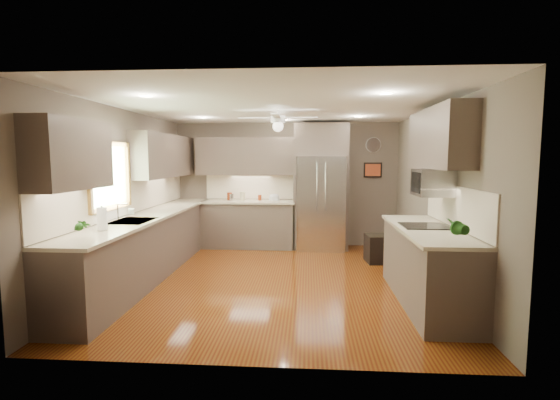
# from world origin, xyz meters

# --- Properties ---
(floor) EXTENTS (5.00, 5.00, 0.00)m
(floor) POSITION_xyz_m (0.00, 0.00, 0.00)
(floor) COLOR #531D0B
(floor) RESTS_ON ground
(ceiling) EXTENTS (5.00, 5.00, 0.00)m
(ceiling) POSITION_xyz_m (0.00, 0.00, 2.50)
(ceiling) COLOR white
(ceiling) RESTS_ON ground
(wall_back) EXTENTS (4.50, 0.00, 4.50)m
(wall_back) POSITION_xyz_m (0.00, 2.50, 1.25)
(wall_back) COLOR #62564B
(wall_back) RESTS_ON ground
(wall_front) EXTENTS (4.50, 0.00, 4.50)m
(wall_front) POSITION_xyz_m (0.00, -2.50, 1.25)
(wall_front) COLOR #62564B
(wall_front) RESTS_ON ground
(wall_left) EXTENTS (0.00, 5.00, 5.00)m
(wall_left) POSITION_xyz_m (-2.25, 0.00, 1.25)
(wall_left) COLOR #62564B
(wall_left) RESTS_ON ground
(wall_right) EXTENTS (0.00, 5.00, 5.00)m
(wall_right) POSITION_xyz_m (2.25, 0.00, 1.25)
(wall_right) COLOR #62564B
(wall_right) RESTS_ON ground
(canister_a) EXTENTS (0.13, 0.13, 0.16)m
(canister_a) POSITION_xyz_m (-1.13, 2.25, 1.02)
(canister_a) COLOR maroon
(canister_a) RESTS_ON back_run
(canister_b) EXTENTS (0.11, 0.11, 0.13)m
(canister_b) POSITION_xyz_m (-1.07, 2.18, 1.01)
(canister_b) COLOR silver
(canister_b) RESTS_ON back_run
(canister_c) EXTENTS (0.12, 0.12, 0.18)m
(canister_c) POSITION_xyz_m (-0.86, 2.23, 1.03)
(canister_c) COLOR #B6AF88
(canister_c) RESTS_ON back_run
(canister_d) EXTENTS (0.08, 0.08, 0.11)m
(canister_d) POSITION_xyz_m (-0.51, 2.23, 1.00)
(canister_d) COLOR maroon
(canister_d) RESTS_ON back_run
(soap_bottle) EXTENTS (0.10, 0.10, 0.17)m
(soap_bottle) POSITION_xyz_m (-2.08, -0.18, 1.03)
(soap_bottle) COLOR white
(soap_bottle) RESTS_ON left_run
(potted_plant_left) EXTENTS (0.16, 0.12, 0.27)m
(potted_plant_left) POSITION_xyz_m (-1.95, -1.72, 1.08)
(potted_plant_left) COLOR #205518
(potted_plant_left) RESTS_ON left_run
(potted_plant_right) EXTENTS (0.21, 0.19, 0.33)m
(potted_plant_right) POSITION_xyz_m (1.93, -1.71, 1.10)
(potted_plant_right) COLOR #205518
(potted_plant_right) RESTS_ON right_run
(bowl) EXTENTS (0.28, 0.28, 0.05)m
(bowl) POSITION_xyz_m (-0.22, 2.19, 0.97)
(bowl) COLOR #B6AF88
(bowl) RESTS_ON back_run
(left_run) EXTENTS (0.65, 4.70, 1.45)m
(left_run) POSITION_xyz_m (-1.95, 0.15, 0.48)
(left_run) COLOR brown
(left_run) RESTS_ON ground
(back_run) EXTENTS (1.85, 0.65, 1.45)m
(back_run) POSITION_xyz_m (-0.72, 2.20, 0.48)
(back_run) COLOR brown
(back_run) RESTS_ON ground
(uppers) EXTENTS (4.50, 4.70, 0.95)m
(uppers) POSITION_xyz_m (-0.74, 0.71, 1.87)
(uppers) COLOR brown
(uppers) RESTS_ON wall_left
(window) EXTENTS (0.05, 1.12, 0.92)m
(window) POSITION_xyz_m (-2.22, -0.50, 1.55)
(window) COLOR #BFF2B2
(window) RESTS_ON wall_left
(sink) EXTENTS (0.50, 0.70, 0.32)m
(sink) POSITION_xyz_m (-1.93, -0.50, 0.91)
(sink) COLOR silver
(sink) RESTS_ON left_run
(refrigerator) EXTENTS (1.06, 0.75, 2.45)m
(refrigerator) POSITION_xyz_m (0.70, 2.16, 1.19)
(refrigerator) COLOR silver
(refrigerator) RESTS_ON ground
(right_run) EXTENTS (0.70, 2.20, 1.45)m
(right_run) POSITION_xyz_m (1.93, -0.80, 0.48)
(right_run) COLOR brown
(right_run) RESTS_ON ground
(microwave) EXTENTS (0.43, 0.55, 0.34)m
(microwave) POSITION_xyz_m (2.03, -0.55, 1.48)
(microwave) COLOR silver
(microwave) RESTS_ON wall_right
(ceiling_fan) EXTENTS (1.18, 1.18, 0.32)m
(ceiling_fan) POSITION_xyz_m (-0.00, 0.30, 2.33)
(ceiling_fan) COLOR white
(ceiling_fan) RESTS_ON ceiling
(recessed_lights) EXTENTS (2.84, 3.14, 0.01)m
(recessed_lights) POSITION_xyz_m (-0.04, 0.40, 2.49)
(recessed_lights) COLOR white
(recessed_lights) RESTS_ON ceiling
(wall_clock) EXTENTS (0.30, 0.03, 0.30)m
(wall_clock) POSITION_xyz_m (1.75, 2.48, 2.05)
(wall_clock) COLOR white
(wall_clock) RESTS_ON wall_back
(framed_print) EXTENTS (0.36, 0.03, 0.30)m
(framed_print) POSITION_xyz_m (1.75, 2.48, 1.55)
(framed_print) COLOR black
(framed_print) RESTS_ON wall_back
(stool) EXTENTS (0.49, 0.49, 0.50)m
(stool) POSITION_xyz_m (1.69, 1.15, 0.24)
(stool) COLOR black
(stool) RESTS_ON ground
(paper_towel) EXTENTS (0.11, 0.11, 0.29)m
(paper_towel) POSITION_xyz_m (-1.95, -1.25, 1.08)
(paper_towel) COLOR white
(paper_towel) RESTS_ON left_run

